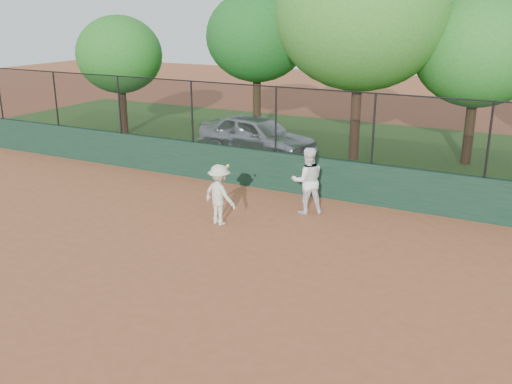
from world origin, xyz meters
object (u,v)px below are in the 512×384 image
at_px(tree_0, 119,55).
at_px(tree_2, 361,15).
at_px(player_main, 220,195).
at_px(tree_1, 257,37).
at_px(player_second, 307,181).
at_px(tree_3, 478,52).
at_px(parked_car, 257,136).

distance_m(tree_0, tree_2, 10.64).
relative_size(player_main, tree_1, 0.28).
bearing_deg(player_second, tree_2, -118.87).
xyz_separation_m(player_second, tree_2, (-0.70, 6.23, 4.24)).
height_order(player_main, tree_0, tree_0).
bearing_deg(tree_2, tree_3, 18.03).
bearing_deg(tree_0, tree_3, 6.78).
xyz_separation_m(player_second, tree_0, (-11.20, 5.78, 2.55)).
height_order(player_second, tree_0, tree_0).
distance_m(player_second, player_main, 2.49).
height_order(player_main, tree_2, tree_2).
relative_size(tree_1, tree_2, 0.79).
bearing_deg(tree_3, player_main, -117.31).
relative_size(parked_car, tree_3, 0.81).
xyz_separation_m(parked_car, player_main, (2.37, -6.68, -0.01)).
bearing_deg(tree_3, tree_1, 171.93).
xyz_separation_m(tree_1, tree_3, (9.21, -1.31, -0.26)).
relative_size(tree_1, tree_3, 1.05).
height_order(player_second, tree_2, tree_2).
bearing_deg(tree_1, parked_car, -62.69).
relative_size(player_second, tree_1, 0.30).
relative_size(player_main, tree_2, 0.23).
relative_size(parked_car, tree_0, 0.92).
bearing_deg(tree_3, parked_car, -159.85).
bearing_deg(tree_0, parked_car, -7.41).
bearing_deg(tree_0, player_second, -27.29).
bearing_deg(player_main, player_second, 47.51).
height_order(player_main, tree_1, tree_1).
bearing_deg(tree_3, tree_2, -161.97).
distance_m(parked_car, tree_1, 5.59).
bearing_deg(tree_2, player_second, -83.58).
bearing_deg(tree_1, player_main, -67.50).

